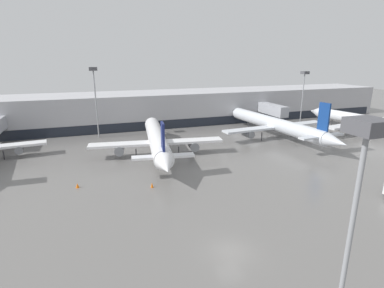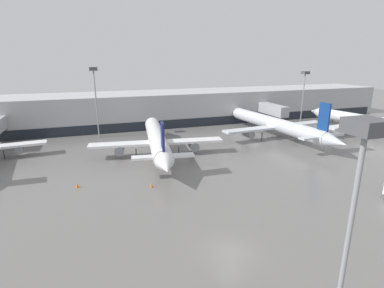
{
  "view_description": "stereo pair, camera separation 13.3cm",
  "coord_description": "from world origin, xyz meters",
  "px_view_note": "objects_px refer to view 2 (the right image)",
  "views": [
    {
      "loc": [
        -11.9,
        -22.67,
        18.23
      ],
      "look_at": [
        5.66,
        27.72,
        3.0
      ],
      "focal_mm": 28.0,
      "sensor_mm": 36.0,
      "label": 1
    },
    {
      "loc": [
        -11.78,
        -22.71,
        18.23
      ],
      "look_at": [
        5.66,
        27.72,
        3.0
      ],
      "focal_mm": 28.0,
      "sensor_mm": 36.0,
      "label": 2
    }
  ],
  "objects_px": {
    "traffic_cone_0": "(152,185)",
    "apron_light_mast_1": "(94,82)",
    "parked_jet_1": "(157,140)",
    "apron_light_mast_2": "(304,81)",
    "traffic_cone_1": "(77,185)",
    "parked_jet_3": "(366,121)",
    "apron_light_mast_0": "(359,173)",
    "parked_jet_0": "(276,125)"
  },
  "relations": [
    {
      "from": "parked_jet_3",
      "to": "apron_light_mast_2",
      "type": "xyz_separation_m",
      "value": [
        -7.44,
        15.58,
        9.0
      ]
    },
    {
      "from": "apron_light_mast_0",
      "to": "parked_jet_1",
      "type": "bearing_deg",
      "value": 91.96
    },
    {
      "from": "parked_jet_0",
      "to": "parked_jet_3",
      "type": "height_order",
      "value": "parked_jet_0"
    },
    {
      "from": "parked_jet_3",
      "to": "apron_light_mast_1",
      "type": "xyz_separation_m",
      "value": [
        -64.67,
        17.11,
        10.13
      ]
    },
    {
      "from": "parked_jet_0",
      "to": "apron_light_mast_2",
      "type": "height_order",
      "value": "apron_light_mast_2"
    },
    {
      "from": "traffic_cone_0",
      "to": "traffic_cone_1",
      "type": "distance_m",
      "value": 10.95
    },
    {
      "from": "traffic_cone_1",
      "to": "traffic_cone_0",
      "type": "bearing_deg",
      "value": -18.87
    },
    {
      "from": "parked_jet_3",
      "to": "parked_jet_0",
      "type": "bearing_deg",
      "value": 74.24
    },
    {
      "from": "parked_jet_3",
      "to": "traffic_cone_1",
      "type": "distance_m",
      "value": 70.15
    },
    {
      "from": "apron_light_mast_2",
      "to": "apron_light_mast_1",
      "type": "bearing_deg",
      "value": 178.47
    },
    {
      "from": "apron_light_mast_1",
      "to": "apron_light_mast_2",
      "type": "height_order",
      "value": "apron_light_mast_1"
    },
    {
      "from": "traffic_cone_0",
      "to": "apron_light_mast_2",
      "type": "bearing_deg",
      "value": 31.63
    },
    {
      "from": "parked_jet_0",
      "to": "parked_jet_1",
      "type": "bearing_deg",
      "value": 93.09
    },
    {
      "from": "traffic_cone_0",
      "to": "apron_light_mast_0",
      "type": "height_order",
      "value": "apron_light_mast_0"
    },
    {
      "from": "parked_jet_1",
      "to": "parked_jet_3",
      "type": "relative_size",
      "value": 1.05
    },
    {
      "from": "apron_light_mast_2",
      "to": "traffic_cone_1",
      "type": "bearing_deg",
      "value": -155.55
    },
    {
      "from": "traffic_cone_0",
      "to": "apron_light_mast_1",
      "type": "bearing_deg",
      "value": 100.34
    },
    {
      "from": "traffic_cone_1",
      "to": "parked_jet_0",
      "type": "bearing_deg",
      "value": 18.93
    },
    {
      "from": "traffic_cone_1",
      "to": "apron_light_mast_0",
      "type": "relative_size",
      "value": 0.05
    },
    {
      "from": "traffic_cone_1",
      "to": "apron_light_mast_2",
      "type": "height_order",
      "value": "apron_light_mast_2"
    },
    {
      "from": "traffic_cone_1",
      "to": "apron_light_mast_2",
      "type": "distance_m",
      "value": 68.62
    },
    {
      "from": "parked_jet_0",
      "to": "apron_light_mast_0",
      "type": "relative_size",
      "value": 2.58
    },
    {
      "from": "traffic_cone_1",
      "to": "apron_light_mast_0",
      "type": "bearing_deg",
      "value": -63.87
    },
    {
      "from": "parked_jet_0",
      "to": "parked_jet_3",
      "type": "distance_m",
      "value": 25.1
    },
    {
      "from": "parked_jet_0",
      "to": "apron_light_mast_1",
      "type": "bearing_deg",
      "value": 65.23
    },
    {
      "from": "apron_light_mast_2",
      "to": "apron_light_mast_0",
      "type": "bearing_deg",
      "value": -126.93
    },
    {
      "from": "traffic_cone_0",
      "to": "apron_light_mast_2",
      "type": "distance_m",
      "value": 61.24
    },
    {
      "from": "parked_jet_1",
      "to": "traffic_cone_1",
      "type": "bearing_deg",
      "value": 135.14
    },
    {
      "from": "parked_jet_0",
      "to": "apron_light_mast_0",
      "type": "bearing_deg",
      "value": 144.73
    },
    {
      "from": "parked_jet_0",
      "to": "parked_jet_1",
      "type": "relative_size",
      "value": 1.12
    },
    {
      "from": "parked_jet_3",
      "to": "traffic_cone_1",
      "type": "height_order",
      "value": "parked_jet_3"
    },
    {
      "from": "apron_light_mast_0",
      "to": "apron_light_mast_2",
      "type": "xyz_separation_m",
      "value": [
        45.56,
        60.6,
        -0.34
      ]
    },
    {
      "from": "apron_light_mast_1",
      "to": "apron_light_mast_0",
      "type": "bearing_deg",
      "value": -79.36
    },
    {
      "from": "apron_light_mast_2",
      "to": "parked_jet_0",
      "type": "bearing_deg",
      "value": -143.65
    },
    {
      "from": "traffic_cone_1",
      "to": "apron_light_mast_1",
      "type": "relative_size",
      "value": 0.04
    },
    {
      "from": "parked_jet_1",
      "to": "traffic_cone_0",
      "type": "height_order",
      "value": "parked_jet_1"
    },
    {
      "from": "traffic_cone_1",
      "to": "apron_light_mast_0",
      "type": "distance_m",
      "value": 38.25
    },
    {
      "from": "apron_light_mast_2",
      "to": "parked_jet_3",
      "type": "bearing_deg",
      "value": -64.47
    },
    {
      "from": "parked_jet_0",
      "to": "apron_light_mast_2",
      "type": "relative_size",
      "value": 2.67
    },
    {
      "from": "apron_light_mast_0",
      "to": "traffic_cone_1",
      "type": "bearing_deg",
      "value": 116.13
    },
    {
      "from": "apron_light_mast_0",
      "to": "apron_light_mast_2",
      "type": "bearing_deg",
      "value": 53.07
    },
    {
      "from": "parked_jet_3",
      "to": "apron_light_mast_0",
      "type": "height_order",
      "value": "apron_light_mast_0"
    }
  ]
}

